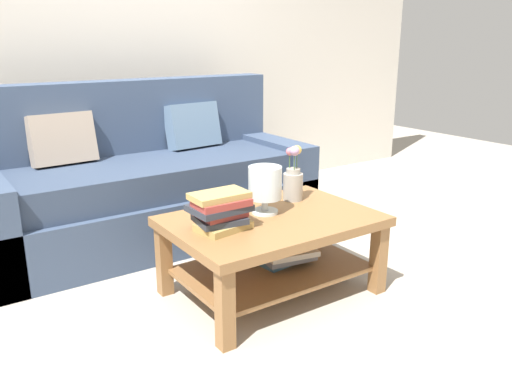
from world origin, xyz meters
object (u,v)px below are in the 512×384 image
at_px(couch, 147,186).
at_px(flower_pitcher, 293,180).
at_px(coffee_table, 273,239).
at_px(glass_hurricane_vase, 265,185).
at_px(book_stack_main, 221,211).

height_order(couch, flower_pitcher, couch).
distance_m(couch, flower_pitcher, 1.13).
height_order(coffee_table, flower_pitcher, flower_pitcher).
bearing_deg(glass_hurricane_vase, coffee_table, -89.98).
xyz_separation_m(couch, book_stack_main, (-0.11, -1.18, 0.17)).
bearing_deg(couch, glass_hurricane_vase, -79.03).
bearing_deg(couch, book_stack_main, -95.26).
bearing_deg(glass_hurricane_vase, flower_pitcher, 20.59).
relative_size(coffee_table, glass_hurricane_vase, 4.22).
xyz_separation_m(glass_hurricane_vase, flower_pitcher, (0.27, 0.10, -0.04)).
relative_size(couch, flower_pitcher, 6.83).
distance_m(couch, coffee_table, 1.20).
relative_size(book_stack_main, glass_hurricane_vase, 1.14).
height_order(coffee_table, glass_hurricane_vase, glass_hurricane_vase).
height_order(book_stack_main, flower_pitcher, flower_pitcher).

